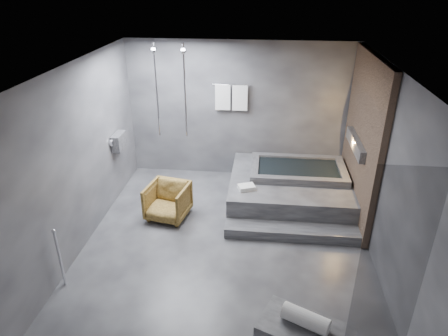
# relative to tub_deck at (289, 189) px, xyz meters

# --- Properties ---
(room) EXTENTS (5.00, 5.04, 2.82)m
(room) POSITION_rel_tub_deck_xyz_m (-0.65, -1.21, 1.48)
(room) COLOR #2A2A2C
(room) RESTS_ON ground
(tub_deck) EXTENTS (2.20, 2.00, 0.50)m
(tub_deck) POSITION_rel_tub_deck_xyz_m (0.00, 0.00, 0.00)
(tub_deck) COLOR #2F2F31
(tub_deck) RESTS_ON ground
(tub_step) EXTENTS (2.20, 0.36, 0.18)m
(tub_step) POSITION_rel_tub_deck_xyz_m (0.00, -1.18, -0.16)
(tub_step) COLOR #2F2F31
(tub_step) RESTS_ON ground
(driftwood_chair) EXTENTS (0.80, 0.82, 0.64)m
(driftwood_chair) POSITION_rel_tub_deck_xyz_m (-2.15, -0.81, 0.07)
(driftwood_chair) COLOR #493312
(driftwood_chair) RESTS_ON ground
(rolled_towel) EXTENTS (0.55, 0.40, 0.19)m
(rolled_towel) POSITION_rel_tub_deck_xyz_m (0.02, -3.45, 0.30)
(rolled_towel) COLOR white
(rolled_towel) RESTS_ON concrete_bench
(deck_towel) EXTENTS (0.34, 0.29, 0.07)m
(deck_towel) POSITION_rel_tub_deck_xyz_m (-0.79, -0.55, 0.29)
(deck_towel) COLOR silver
(deck_towel) RESTS_ON tub_deck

